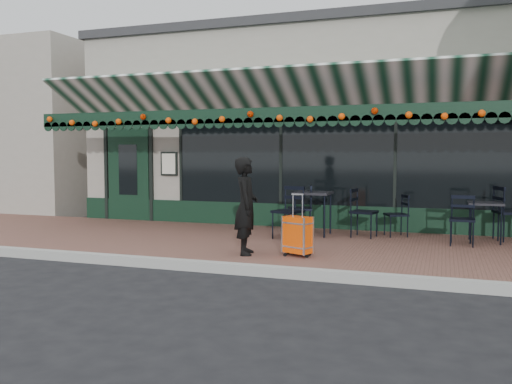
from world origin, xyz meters
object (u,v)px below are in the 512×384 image
(woman, at_px, (246,206))
(suitcase, at_px, (297,235))
(cafe_table_a, at_px, (485,206))
(chair_a_right, at_px, (510,213))
(cafe_table_b, at_px, (313,196))
(chair_b_right, at_px, (364,213))
(chair_a_left, at_px, (396,215))
(chair_a_front, at_px, (462,220))
(chair_b_left, at_px, (300,209))
(chair_b_front, at_px, (288,212))

(woman, relative_size, suitcase, 1.59)
(cafe_table_a, height_order, chair_a_right, chair_a_right)
(cafe_table_a, bearing_deg, cafe_table_b, -177.29)
(suitcase, bearing_deg, chair_a_right, 62.30)
(cafe_table_b, height_order, chair_b_right, chair_b_right)
(cafe_table_b, xyz_separation_m, chair_a_right, (3.54, 0.51, -0.25))
(chair_a_right, xyz_separation_m, chair_b_right, (-2.57, -0.44, -0.04))
(chair_a_left, bearing_deg, chair_a_front, 34.12)
(cafe_table_b, distance_m, chair_a_right, 3.59)
(woman, xyz_separation_m, chair_b_left, (0.26, 2.33, -0.27))
(chair_a_left, bearing_deg, woman, -62.33)
(cafe_table_a, bearing_deg, chair_a_front, -129.58)
(chair_a_front, relative_size, chair_b_right, 0.93)
(chair_a_right, xyz_separation_m, chair_a_front, (-0.84, -0.84, -0.07))
(chair_b_front, bearing_deg, chair_a_left, 44.99)
(chair_a_left, height_order, chair_b_right, chair_b_right)
(woman, distance_m, chair_a_front, 3.81)
(cafe_table_a, relative_size, chair_b_right, 0.77)
(chair_a_front, bearing_deg, cafe_table_a, 52.79)
(chair_a_right, distance_m, chair_b_left, 3.84)
(chair_a_front, xyz_separation_m, chair_b_front, (-3.05, -0.25, 0.06))
(cafe_table_a, xyz_separation_m, chair_a_front, (-0.39, -0.48, -0.21))
(woman, xyz_separation_m, suitcase, (0.80, 0.11, -0.44))
(chair_a_right, distance_m, chair_b_front, 4.04)
(suitcase, distance_m, chair_a_right, 4.26)
(suitcase, height_order, chair_b_left, chair_b_left)
(woman, height_order, chair_a_front, woman)
(chair_b_front, bearing_deg, cafe_table_a, 30.09)
(woman, xyz_separation_m, chair_a_right, (4.07, 2.84, -0.26))
(chair_a_left, height_order, chair_b_left, chair_b_left)
(woman, distance_m, chair_b_front, 1.78)
(chair_a_left, xyz_separation_m, chair_a_right, (2.00, 0.14, 0.10))
(woman, distance_m, cafe_table_b, 2.38)
(cafe_table_b, xyz_separation_m, chair_b_front, (-0.34, -0.58, -0.26))
(chair_a_right, xyz_separation_m, chair_b_front, (-3.89, -1.09, -0.01))
(chair_b_left, relative_size, chair_b_right, 1.05)
(woman, distance_m, cafe_table_a, 4.39)
(suitcase, distance_m, chair_b_left, 2.30)
(cafe_table_b, distance_m, chair_b_left, 0.38)
(suitcase, xyz_separation_m, chair_b_right, (0.70, 2.29, 0.15))
(chair_b_front, bearing_deg, cafe_table_b, 77.66)
(woman, distance_m, chair_b_right, 2.84)
(chair_a_front, height_order, chair_b_right, chair_b_right)
(cafe_table_b, height_order, chair_a_front, chair_a_front)
(woman, distance_m, chair_a_left, 3.42)
(cafe_table_a, height_order, chair_b_front, chair_b_front)
(woman, relative_size, chair_a_right, 1.51)
(chair_a_right, relative_size, chair_b_front, 1.02)
(chair_a_left, bearing_deg, chair_b_left, -103.49)
(woman, height_order, chair_b_right, woman)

